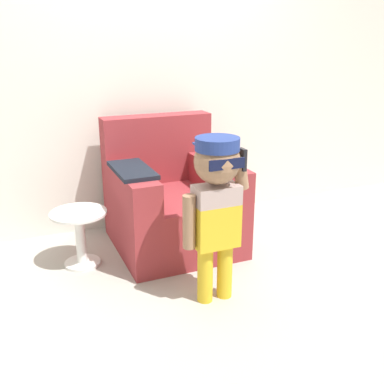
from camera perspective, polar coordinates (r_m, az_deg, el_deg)
name	(u,v)px	position (r m, az deg, el deg)	size (l,w,h in m)	color
ground_plane	(193,256)	(3.48, 0.11, -8.08)	(10.00, 10.00, 0.00)	#ADA89E
wall_back	(154,74)	(3.90, -4.89, 14.74)	(10.00, 0.05, 2.60)	silver
armchair	(171,201)	(3.56, -2.69, -1.21)	(0.92, 0.94, 0.99)	maroon
person_child	(216,195)	(2.66, 3.07, -0.43)	(0.43, 0.32, 1.05)	gold
side_table	(80,233)	(3.35, -14.03, -5.04)	(0.40, 0.40, 0.41)	white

